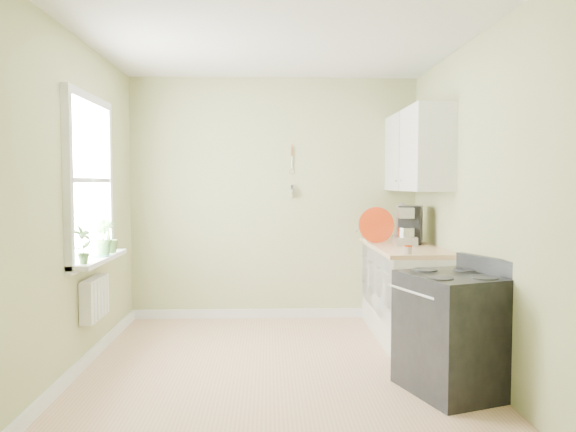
{
  "coord_description": "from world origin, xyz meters",
  "views": [
    {
      "loc": [
        -0.07,
        -4.51,
        1.52
      ],
      "look_at": [
        0.11,
        0.55,
        1.23
      ],
      "focal_mm": 35.0,
      "sensor_mm": 36.0,
      "label": 1
    }
  ],
  "objects_px": {
    "stove": "(453,332)",
    "stand_mixer": "(405,227)",
    "coffee_maker": "(410,226)",
    "kettle": "(368,229)"
  },
  "relations": [
    {
      "from": "stove",
      "to": "stand_mixer",
      "type": "distance_m",
      "value": 1.73
    },
    {
      "from": "stove",
      "to": "kettle",
      "type": "relative_size",
      "value": 4.69
    },
    {
      "from": "stove",
      "to": "stand_mixer",
      "type": "relative_size",
      "value": 2.37
    },
    {
      "from": "coffee_maker",
      "to": "stand_mixer",
      "type": "bearing_deg",
      "value": -156.89
    },
    {
      "from": "kettle",
      "to": "coffee_maker",
      "type": "distance_m",
      "value": 0.7
    },
    {
      "from": "stand_mixer",
      "to": "coffee_maker",
      "type": "xyz_separation_m",
      "value": [
        0.07,
        0.03,
        0.01
      ]
    },
    {
      "from": "kettle",
      "to": "coffee_maker",
      "type": "xyz_separation_m",
      "value": [
        0.32,
        -0.61,
        0.08
      ]
    },
    {
      "from": "stand_mixer",
      "to": "stove",
      "type": "bearing_deg",
      "value": -91.04
    },
    {
      "from": "stove",
      "to": "stand_mixer",
      "type": "bearing_deg",
      "value": 88.96
    },
    {
      "from": "coffee_maker",
      "to": "kettle",
      "type": "bearing_deg",
      "value": 117.65
    }
  ]
}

